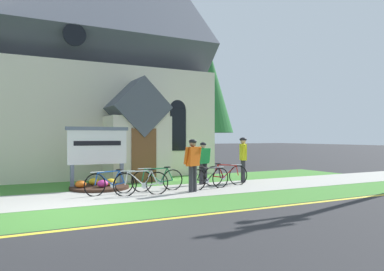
# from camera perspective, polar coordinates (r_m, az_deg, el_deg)

# --- Properties ---
(ground) EXTENTS (140.00, 140.00, 0.00)m
(ground) POSITION_cam_1_polar(r_m,az_deg,el_deg) (13.31, -21.66, -7.85)
(ground) COLOR #2B2B2D
(sidewalk_slab) EXTENTS (32.00, 2.78, 0.01)m
(sidewalk_slab) POSITION_cam_1_polar(r_m,az_deg,el_deg) (11.44, -14.07, -9.09)
(sidewalk_slab) COLOR #A8A59E
(sidewalk_slab) RESTS_ON ground
(grass_verge) EXTENTS (32.00, 2.12, 0.01)m
(grass_verge) POSITION_cam_1_polar(r_m,az_deg,el_deg) (9.11, -10.46, -11.40)
(grass_verge) COLOR #427F33
(grass_verge) RESTS_ON ground
(church_lawn) EXTENTS (24.00, 2.83, 0.01)m
(church_lawn) POSITION_cam_1_polar(r_m,az_deg,el_deg) (14.16, -16.69, -7.38)
(church_lawn) COLOR #427F33
(church_lawn) RESTS_ON ground
(curb_paint_stripe) EXTENTS (28.00, 0.16, 0.01)m
(curb_paint_stripe) POSITION_cam_1_polar(r_m,az_deg,el_deg) (7.99, -7.87, -13.00)
(curb_paint_stripe) COLOR yellow
(curb_paint_stripe) RESTS_ON ground
(church_building) EXTENTS (13.49, 10.08, 12.54)m
(church_building) POSITION_cam_1_polar(r_m,az_deg,el_deg) (19.34, -20.94, 7.74)
(church_building) COLOR beige
(church_building) RESTS_ON ground
(church_sign) EXTENTS (2.14, 0.20, 2.12)m
(church_sign) POSITION_cam_1_polar(r_m,az_deg,el_deg) (13.26, -14.32, -1.82)
(church_sign) COLOR slate
(church_sign) RESTS_ON ground
(flower_bed) EXTENTS (1.99, 1.99, 0.34)m
(flower_bed) POSITION_cam_1_polar(r_m,az_deg,el_deg) (13.07, -14.13, -7.60)
(flower_bed) COLOR #382319
(flower_bed) RESTS_ON ground
(bicycle_yellow) EXTENTS (1.70, 0.30, 0.80)m
(bicycle_yellow) POSITION_cam_1_polar(r_m,az_deg,el_deg) (12.64, 2.64, -6.58)
(bicycle_yellow) COLOR black
(bicycle_yellow) RESTS_ON ground
(bicycle_white) EXTENTS (1.75, 0.16, 0.81)m
(bicycle_white) POSITION_cam_1_polar(r_m,az_deg,el_deg) (12.26, -5.28, -6.78)
(bicycle_white) COLOR black
(bicycle_white) RESTS_ON ground
(bicycle_blue) EXTENTS (1.71, 0.29, 0.84)m
(bicycle_blue) POSITION_cam_1_polar(r_m,az_deg,el_deg) (13.60, 5.21, -6.08)
(bicycle_blue) COLOR black
(bicycle_blue) RESTS_ON ground
(bicycle_silver) EXTENTS (1.70, 0.23, 0.81)m
(bicycle_silver) POSITION_cam_1_polar(r_m,az_deg,el_deg) (11.39, -7.77, -7.27)
(bicycle_silver) COLOR black
(bicycle_silver) RESTS_ON ground
(bicycle_black) EXTENTS (1.66, 0.40, 0.79)m
(bicycle_black) POSITION_cam_1_polar(r_m,az_deg,el_deg) (11.72, -12.47, -7.11)
(bicycle_black) COLOR black
(bicycle_black) RESTS_ON ground
(cyclist_in_green_jersey) EXTENTS (0.65, 0.39, 1.69)m
(cyclist_in_green_jersey) POSITION_cam_1_polar(r_m,az_deg,el_deg) (11.89, 0.11, -3.95)
(cyclist_in_green_jersey) COLOR #2D2D33
(cyclist_in_green_jersey) RESTS_ON ground
(cyclist_in_red_jersey) EXTENTS (0.40, 0.69, 1.75)m
(cyclist_in_red_jersey) POSITION_cam_1_polar(r_m,az_deg,el_deg) (14.56, 7.87, -3.10)
(cyclist_in_red_jersey) COLOR #2D2D33
(cyclist_in_red_jersey) RESTS_ON ground
(cyclist_in_orange_jersey) EXTENTS (0.63, 0.31, 1.57)m
(cyclist_in_orange_jersey) POSITION_cam_1_polar(r_m,az_deg,el_deg) (13.83, 1.74, -3.80)
(cyclist_in_orange_jersey) COLOR #2D2D33
(cyclist_in_orange_jersey) RESTS_ON ground
(roadside_conifer) EXTENTS (3.04, 3.04, 7.39)m
(roadside_conifer) POSITION_cam_1_polar(r_m,az_deg,el_deg) (23.07, 2.56, 7.08)
(roadside_conifer) COLOR #3D2D1E
(roadside_conifer) RESTS_ON ground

